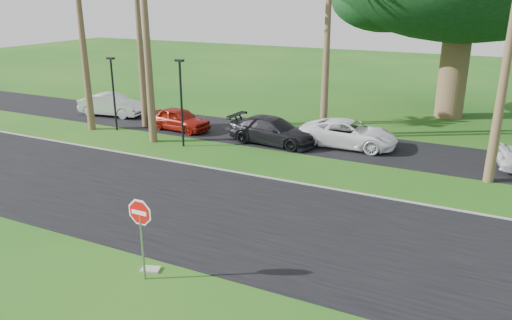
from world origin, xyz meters
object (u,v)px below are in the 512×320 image
object	(u,v)px
car_red	(179,119)
car_minivan	(348,134)
stop_sign_near	(141,223)
car_dark	(273,131)
car_silver	(112,105)

from	to	relation	value
car_red	car_minivan	xyz separation A→B (m)	(10.06, 1.17, 0.04)
stop_sign_near	car_minivan	size ratio (longest dim) A/B	0.51
stop_sign_near	car_dark	size ratio (longest dim) A/B	0.53
stop_sign_near	car_silver	world-z (taller)	stop_sign_near
car_minivan	car_red	bearing A→B (deg)	94.50
car_red	car_minivan	bearing A→B (deg)	-78.24
car_red	car_silver	bearing A→B (deg)	85.25
car_silver	car_dark	bearing A→B (deg)	-103.07
stop_sign_near	car_minivan	world-z (taller)	stop_sign_near
stop_sign_near	car_minivan	bearing A→B (deg)	84.46
car_red	car_dark	xyz separation A→B (m)	(6.19, -0.08, 0.05)
car_silver	car_red	distance (m)	6.29
car_red	car_dark	bearing A→B (deg)	-85.64
car_silver	car_red	world-z (taller)	car_silver
stop_sign_near	car_dark	xyz separation A→B (m)	(-2.38, 14.07, -1.05)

